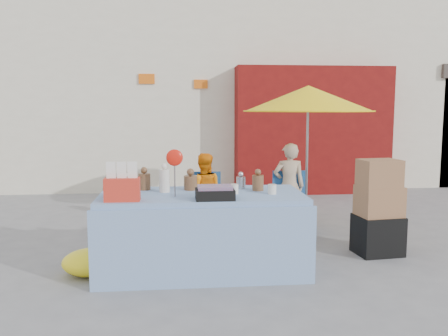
{
  "coord_description": "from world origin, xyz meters",
  "views": [
    {
      "loc": [
        -0.58,
        -5.39,
        1.77
      ],
      "look_at": [
        0.0,
        0.6,
        1.0
      ],
      "focal_mm": 38.0,
      "sensor_mm": 36.0,
      "label": 1
    }
  ],
  "objects": [
    {
      "name": "ground",
      "position": [
        0.0,
        0.0,
        0.0
      ],
      "size": [
        80.0,
        80.0,
        0.0
      ],
      "primitive_type": "plane",
      "color": "slate",
      "rests_on": "ground"
    },
    {
      "name": "backdrop",
      "position": [
        0.52,
        7.52,
        3.1
      ],
      "size": [
        14.0,
        8.0,
        7.8
      ],
      "color": "silver",
      "rests_on": "ground"
    },
    {
      "name": "market_table",
      "position": [
        -0.34,
        -0.39,
        0.44
      ],
      "size": [
        2.23,
        1.04,
        1.35
      ],
      "rotation": [
        0.0,
        0.0,
        0.0
      ],
      "color": "#7C9FC7",
      "rests_on": "ground"
    },
    {
      "name": "chair_left",
      "position": [
        -0.22,
        1.17,
        0.26
      ],
      "size": [
        0.51,
        0.5,
        0.85
      ],
      "rotation": [
        0.0,
        0.0,
        -0.06
      ],
      "color": "navy",
      "rests_on": "ground"
    },
    {
      "name": "chair_right",
      "position": [
        1.03,
        1.17,
        0.26
      ],
      "size": [
        0.51,
        0.5,
        0.85
      ],
      "rotation": [
        0.0,
        0.0,
        -0.06
      ],
      "color": "navy",
      "rests_on": "ground"
    },
    {
      "name": "vendor_orange",
      "position": [
        -0.22,
        1.31,
        0.56
      ],
      "size": [
        0.57,
        0.46,
        1.13
      ],
      "primitive_type": "imported",
      "rotation": [
        0.0,
        0.0,
        3.08
      ],
      "color": "orange",
      "rests_on": "ground"
    },
    {
      "name": "vendor_beige",
      "position": [
        1.03,
        1.31,
        0.63
      ],
      "size": [
        0.48,
        0.33,
        1.26
      ],
      "primitive_type": "imported",
      "rotation": [
        0.0,
        0.0,
        3.08
      ],
      "color": "tan",
      "rests_on": "ground"
    },
    {
      "name": "umbrella",
      "position": [
        1.33,
        1.46,
        1.89
      ],
      "size": [
        1.9,
        1.9,
        2.09
      ],
      "color": "gray",
      "rests_on": "ground"
    },
    {
      "name": "box_stack",
      "position": [
        1.81,
        -0.01,
        0.53
      ],
      "size": [
        0.57,
        0.48,
        1.16
      ],
      "rotation": [
        0.0,
        0.0,
        0.11
      ],
      "color": "black",
      "rests_on": "ground"
    },
    {
      "name": "tarp_bundle",
      "position": [
        -1.5,
        -0.43,
        0.14
      ],
      "size": [
        0.69,
        0.58,
        0.28
      ],
      "primitive_type": "ellipsoid",
      "rotation": [
        0.0,
        0.0,
        0.12
      ],
      "color": "yellow",
      "rests_on": "ground"
    }
  ]
}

